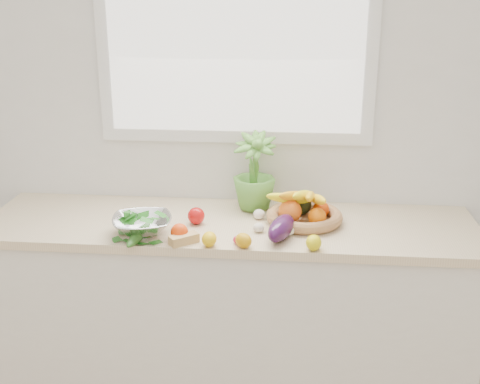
# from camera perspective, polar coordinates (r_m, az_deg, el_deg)

# --- Properties ---
(back_wall) EXTENTS (4.50, 0.02, 2.70)m
(back_wall) POSITION_cam_1_polar(r_m,az_deg,el_deg) (2.90, -0.41, 7.71)
(back_wall) COLOR white
(back_wall) RESTS_ON ground
(counter_cabinet) EXTENTS (2.20, 0.58, 0.86)m
(counter_cabinet) POSITION_cam_1_polar(r_m,az_deg,el_deg) (2.95, -0.95, -11.30)
(counter_cabinet) COLOR silver
(counter_cabinet) RESTS_ON ground
(countertop) EXTENTS (2.24, 0.62, 0.04)m
(countertop) POSITION_cam_1_polar(r_m,az_deg,el_deg) (2.75, -1.00, -3.18)
(countertop) COLOR beige
(countertop) RESTS_ON counter_cabinet
(window_frame) EXTENTS (1.30, 0.03, 1.10)m
(window_frame) POSITION_cam_1_polar(r_m,az_deg,el_deg) (2.83, -0.46, 15.61)
(window_frame) COLOR white
(window_frame) RESTS_ON back_wall
(window_pane) EXTENTS (1.18, 0.01, 0.98)m
(window_pane) POSITION_cam_1_polar(r_m,az_deg,el_deg) (2.81, -0.50, 15.59)
(window_pane) COLOR white
(window_pane) RESTS_ON window_frame
(orange_loose) EXTENTS (0.09, 0.09, 0.07)m
(orange_loose) POSITION_cam_1_polar(r_m,az_deg,el_deg) (2.54, -5.77, -3.81)
(orange_loose) COLOR #E53907
(orange_loose) RESTS_ON countertop
(lemon_a) EXTENTS (0.06, 0.08, 0.06)m
(lemon_a) POSITION_cam_1_polar(r_m,az_deg,el_deg) (2.46, 7.00, -4.79)
(lemon_a) COLOR yellow
(lemon_a) RESTS_ON countertop
(lemon_b) EXTENTS (0.06, 0.08, 0.06)m
(lemon_b) POSITION_cam_1_polar(r_m,az_deg,el_deg) (2.48, -2.94, -4.49)
(lemon_b) COLOR yellow
(lemon_b) RESTS_ON countertop
(lemon_c) EXTENTS (0.10, 0.10, 0.06)m
(lemon_c) POSITION_cam_1_polar(r_m,az_deg,el_deg) (2.46, 0.33, -4.62)
(lemon_c) COLOR #D2930B
(lemon_c) RESTS_ON countertop
(apple) EXTENTS (0.10, 0.10, 0.08)m
(apple) POSITION_cam_1_polar(r_m,az_deg,el_deg) (2.71, -4.17, -2.27)
(apple) COLOR #B60F0E
(apple) RESTS_ON countertop
(ginger) EXTENTS (0.13, 0.12, 0.04)m
(ginger) POSITION_cam_1_polar(r_m,az_deg,el_deg) (2.52, -5.34, -4.47)
(ginger) COLOR tan
(ginger) RESTS_ON countertop
(garlic_a) EXTENTS (0.07, 0.07, 0.05)m
(garlic_a) POSITION_cam_1_polar(r_m,az_deg,el_deg) (2.59, 4.60, -3.60)
(garlic_a) COLOR white
(garlic_a) RESTS_ON countertop
(garlic_b) EXTENTS (0.06, 0.06, 0.05)m
(garlic_b) POSITION_cam_1_polar(r_m,az_deg,el_deg) (2.76, 1.82, -2.12)
(garlic_b) COLOR white
(garlic_b) RESTS_ON countertop
(garlic_c) EXTENTS (0.06, 0.06, 0.04)m
(garlic_c) POSITION_cam_1_polar(r_m,az_deg,el_deg) (2.62, 1.78, -3.39)
(garlic_c) COLOR white
(garlic_c) RESTS_ON countertop
(eggplant) EXTENTS (0.15, 0.25, 0.09)m
(eggplant) POSITION_cam_1_polar(r_m,az_deg,el_deg) (2.55, 3.93, -3.41)
(eggplant) COLOR #320F39
(eggplant) RESTS_ON countertop
(cucumber) EXTENTS (0.08, 0.26, 0.05)m
(cucumber) POSITION_cam_1_polar(r_m,az_deg,el_deg) (2.57, -9.56, -4.02)
(cucumber) COLOR #1B5017
(cucumber) RESTS_ON countertop
(radish) EXTENTS (0.04, 0.04, 0.03)m
(radish) POSITION_cam_1_polar(r_m,az_deg,el_deg) (2.51, -0.30, -4.55)
(radish) COLOR #E11C44
(radish) RESTS_ON countertop
(potted_herb) EXTENTS (0.21, 0.21, 0.36)m
(potted_herb) POSITION_cam_1_polar(r_m,az_deg,el_deg) (2.83, 1.36, 2.01)
(potted_herb) COLOR #579837
(potted_herb) RESTS_ON countertop
(fruit_basket) EXTENTS (0.45, 0.45, 0.18)m
(fruit_basket) POSITION_cam_1_polar(r_m,az_deg,el_deg) (2.73, 6.07, -1.89)
(fruit_basket) COLOR #AE7A4D
(fruit_basket) RESTS_ON countertop
(colander_with_spinach) EXTENTS (0.31, 0.31, 0.13)m
(colander_with_spinach) POSITION_cam_1_polar(r_m,az_deg,el_deg) (2.60, -9.27, -2.72)
(colander_with_spinach) COLOR silver
(colander_with_spinach) RESTS_ON countertop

